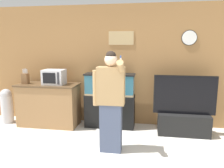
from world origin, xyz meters
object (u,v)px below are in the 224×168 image
Objects in this scene: knife_block at (25,78)px; aquarium_on_stand at (110,100)px; tv_on_stand at (184,117)px; person_standing at (110,101)px; trash_bin at (7,105)px; counter_island at (49,104)px; microwave at (54,77)px.

knife_block is 1.89m from aquarium_on_stand.
knife_block is 3.40m from tv_on_stand.
aquarium_on_stand is (1.83, 0.16, -0.46)m from knife_block.
person_standing reaches higher than tv_on_stand.
person_standing is at bearing -20.66° from trash_bin.
trash_bin is (-3.86, 0.05, 0.06)m from tv_on_stand.
aquarium_on_stand is 1.14m from person_standing.
microwave is at bearing -7.10° from counter_island.
trash_bin is at bearing -176.91° from aquarium_on_stand.
knife_block reaches higher than microwave.
person_standing is (1.54, -0.98, 0.40)m from counter_island.
knife_block is at bearing -177.65° from microwave.
person_standing is (2.03, -0.93, -0.17)m from knife_block.
counter_island is 1.02m from trash_bin.
knife_block reaches higher than tv_on_stand.
microwave is 0.57× the size of trash_bin.
tv_on_stand reaches higher than trash_bin.
knife_block is 0.42× the size of trash_bin.
knife_block is at bearing -174.59° from counter_island.
tv_on_stand is 1.53× the size of trash_bin.
microwave reaches higher than tv_on_stand.
tv_on_stand is (3.33, -0.01, -0.70)m from knife_block.
microwave reaches higher than trash_bin.
tv_on_stand is at bearing 35.11° from person_standing.
aquarium_on_stand is 1.53m from tv_on_stand.
counter_island is 1.87m from person_standing.
microwave is (0.16, -0.02, 0.62)m from counter_island.
aquarium_on_stand reaches higher than trash_bin.
person_standing is (-1.30, -0.92, 0.52)m from tv_on_stand.
trash_bin is (-2.35, -0.13, -0.18)m from aquarium_on_stand.
counter_island reaches higher than trash_bin.
aquarium_on_stand is 1.49× the size of trash_bin.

